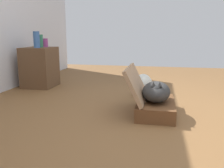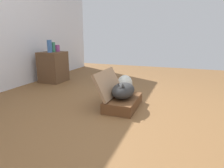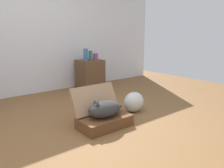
{
  "view_description": "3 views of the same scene",
  "coord_description": "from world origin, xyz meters",
  "px_view_note": "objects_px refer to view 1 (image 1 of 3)",
  "views": [
    {
      "loc": [
        -2.1,
        0.07,
        0.81
      ],
      "look_at": [
        0.41,
        0.57,
        0.26
      ],
      "focal_mm": 38.28,
      "sensor_mm": 36.0,
      "label": 1
    },
    {
      "loc": [
        -2.1,
        -0.63,
        0.94
      ],
      "look_at": [
        0.43,
        0.3,
        0.26
      ],
      "focal_mm": 31.96,
      "sensor_mm": 36.0,
      "label": 2
    },
    {
      "loc": [
        -1.28,
        -1.97,
        1.13
      ],
      "look_at": [
        0.55,
        0.3,
        0.47
      ],
      "focal_mm": 35.78,
      "sensor_mm": 36.0,
      "label": 3
    }
  ],
  "objects_px": {
    "cat": "(156,91)",
    "vase_short": "(45,43)",
    "plastic_bag_white": "(143,85)",
    "vase_tall": "(37,40)",
    "side_table": "(40,67)",
    "suitcase_base": "(156,107)",
    "vase_round": "(40,41)"
  },
  "relations": [
    {
      "from": "cat",
      "to": "vase_short",
      "type": "height_order",
      "value": "vase_short"
    },
    {
      "from": "plastic_bag_white",
      "to": "vase_tall",
      "type": "height_order",
      "value": "vase_tall"
    },
    {
      "from": "plastic_bag_white",
      "to": "vase_short",
      "type": "bearing_deg",
      "value": 75.33
    },
    {
      "from": "plastic_bag_white",
      "to": "side_table",
      "type": "xyz_separation_m",
      "value": [
        0.29,
        1.59,
        0.15
      ]
    },
    {
      "from": "suitcase_base",
      "to": "vase_short",
      "type": "distance_m",
      "value": 2.12
    },
    {
      "from": "plastic_bag_white",
      "to": "vase_short",
      "type": "xyz_separation_m",
      "value": [
        0.41,
        1.55,
        0.52
      ]
    },
    {
      "from": "suitcase_base",
      "to": "cat",
      "type": "height_order",
      "value": "cat"
    },
    {
      "from": "side_table",
      "to": "vase_round",
      "type": "bearing_deg",
      "value": -90.0
    },
    {
      "from": "cat",
      "to": "plastic_bag_white",
      "type": "xyz_separation_m",
      "value": [
        0.67,
        0.18,
        -0.09
      ]
    },
    {
      "from": "plastic_bag_white",
      "to": "side_table",
      "type": "distance_m",
      "value": 1.62
    },
    {
      "from": "cat",
      "to": "vase_round",
      "type": "height_order",
      "value": "vase_round"
    },
    {
      "from": "suitcase_base",
      "to": "side_table",
      "type": "relative_size",
      "value": 1.06
    },
    {
      "from": "plastic_bag_white",
      "to": "side_table",
      "type": "relative_size",
      "value": 0.54
    },
    {
      "from": "vase_round",
      "to": "vase_tall",
      "type": "bearing_deg",
      "value": -177.15
    },
    {
      "from": "side_table",
      "to": "vase_round",
      "type": "distance_m",
      "value": 0.39
    },
    {
      "from": "plastic_bag_white",
      "to": "cat",
      "type": "bearing_deg",
      "value": -165.27
    },
    {
      "from": "vase_short",
      "to": "vase_round",
      "type": "relative_size",
      "value": 0.68
    },
    {
      "from": "cat",
      "to": "vase_short",
      "type": "xyz_separation_m",
      "value": [
        1.08,
        1.72,
        0.43
      ]
    },
    {
      "from": "cat",
      "to": "side_table",
      "type": "relative_size",
      "value": 0.87
    },
    {
      "from": "suitcase_base",
      "to": "cat",
      "type": "distance_m",
      "value": 0.17
    },
    {
      "from": "vase_tall",
      "to": "vase_round",
      "type": "height_order",
      "value": "vase_tall"
    },
    {
      "from": "cat",
      "to": "vase_short",
      "type": "bearing_deg",
      "value": 57.96
    },
    {
      "from": "suitcase_base",
      "to": "side_table",
      "type": "xyz_separation_m",
      "value": [
        0.96,
        1.77,
        0.23
      ]
    },
    {
      "from": "cat",
      "to": "vase_tall",
      "type": "distance_m",
      "value": 1.98
    },
    {
      "from": "suitcase_base",
      "to": "plastic_bag_white",
      "type": "xyz_separation_m",
      "value": [
        0.67,
        0.18,
        0.08
      ]
    },
    {
      "from": "side_table",
      "to": "vase_tall",
      "type": "distance_m",
      "value": 0.43
    },
    {
      "from": "plastic_bag_white",
      "to": "vase_tall",
      "type": "relative_size",
      "value": 1.39
    },
    {
      "from": "vase_round",
      "to": "suitcase_base",
      "type": "bearing_deg",
      "value": -118.89
    },
    {
      "from": "vase_tall",
      "to": "vase_round",
      "type": "distance_m",
      "value": 0.12
    },
    {
      "from": "vase_round",
      "to": "vase_short",
      "type": "bearing_deg",
      "value": -3.8
    },
    {
      "from": "suitcase_base",
      "to": "vase_short",
      "type": "height_order",
      "value": "vase_short"
    },
    {
      "from": "suitcase_base",
      "to": "vase_tall",
      "type": "xyz_separation_m",
      "value": [
        0.84,
        1.73,
        0.65
      ]
    }
  ]
}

